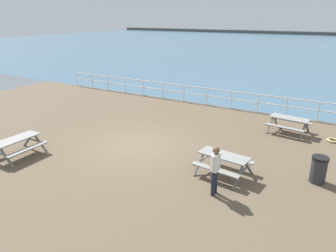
{
  "coord_description": "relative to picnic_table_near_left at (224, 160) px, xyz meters",
  "views": [
    {
      "loc": [
        7.45,
        -10.12,
        5.44
      ],
      "look_at": [
        1.03,
        1.0,
        0.8
      ],
      "focal_mm": 32.79,
      "sensor_mm": 36.0,
      "label": 1
    }
  ],
  "objects": [
    {
      "name": "picnic_table_near_left",
      "position": [
        0.0,
        0.0,
        0.0
      ],
      "size": [
        1.96,
        1.73,
        0.8
      ],
      "rotation": [
        0.0,
        0.0,
        -0.12
      ],
      "color": "gray",
      "rests_on": "ground"
    },
    {
      "name": "visitor",
      "position": [
        0.21,
        -1.39,
        0.36
      ],
      "size": [
        0.23,
        0.53,
        1.66
      ],
      "rotation": [
        0.0,
        0.0,
        3.15
      ],
      "color": "#1E2338",
      "rests_on": "ground"
    },
    {
      "name": "distant_shoreline",
      "position": [
        -4.23,
        96.31,
        -0.58
      ],
      "size": [
        142.0,
        6.0,
        1.8
      ],
      "primitive_type": "cube",
      "color": "#4C4C47",
      "rests_on": "ground"
    },
    {
      "name": "picnic_table_mid_centre",
      "position": [
        -7.8,
        -2.71,
        0.0
      ],
      "size": [
        1.55,
        1.8,
        0.8
      ],
      "rotation": [
        0.0,
        0.0,
        1.57
      ],
      "color": "gray",
      "rests_on": "ground"
    },
    {
      "name": "ground_plane",
      "position": [
        -4.23,
        0.56,
        -0.68
      ],
      "size": [
        30.0,
        24.0,
        0.2
      ],
      "primitive_type": "cube",
      "color": "brown"
    },
    {
      "name": "litter_bin",
      "position": [
        3.01,
        1.12,
        -0.1
      ],
      "size": [
        0.55,
        0.55,
        0.95
      ],
      "color": "#2D2D33",
      "rests_on": "ground"
    },
    {
      "name": "sea_band",
      "position": [
        -4.23,
        53.31,
        -0.58
      ],
      "size": [
        142.0,
        90.0,
        0.01
      ],
      "primitive_type": "cube",
      "color": "#476B84",
      "rests_on": "ground"
    },
    {
      "name": "seaward_railing",
      "position": [
        -4.23,
        8.31,
        0.15
      ],
      "size": [
        23.07,
        0.07,
        1.08
      ],
      "color": "white",
      "rests_on": "ground"
    },
    {
      "name": "rope_coil",
      "position": [
        3.29,
        5.45,
        -0.53
      ],
      "size": [
        0.55,
        0.55,
        0.11
      ],
      "primitive_type": "torus",
      "color": "tan",
      "rests_on": "ground"
    },
    {
      "name": "picnic_table_near_right",
      "position": [
        1.28,
        5.6,
        0.0
      ],
      "size": [
        1.98,
        1.75,
        0.8
      ],
      "rotation": [
        0.0,
        0.0,
        -0.13
      ],
      "color": "gray",
      "rests_on": "ground"
    }
  ]
}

